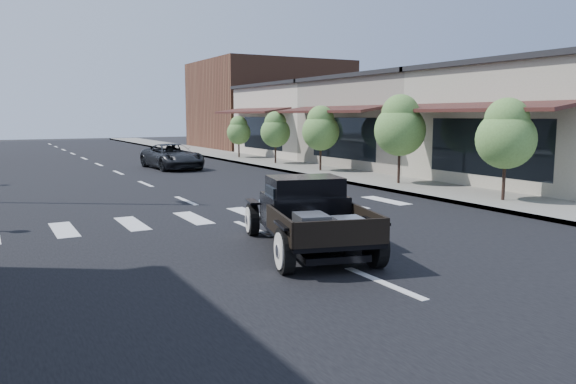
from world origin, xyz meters
TOP-DOWN VIEW (x-y plane):
  - ground at (0.00, 0.00)m, footprint 120.00×120.00m
  - road at (0.00, 15.00)m, footprint 14.00×80.00m
  - road_markings at (0.00, 10.00)m, footprint 12.00×60.00m
  - sidewalk_right at (8.50, 15.00)m, footprint 3.00×80.00m
  - storefront_mid at (15.00, 13.00)m, footprint 10.00×9.00m
  - storefront_far at (15.00, 22.00)m, footprint 10.00×9.00m
  - far_building_right at (15.50, 32.00)m, footprint 11.00×10.00m
  - small_tree_a at (8.30, 1.75)m, footprint 1.78×1.78m
  - small_tree_b at (8.30, 6.66)m, footprint 1.93×1.93m
  - small_tree_c at (8.30, 12.30)m, footprint 1.74×1.74m
  - small_tree_d at (8.30, 16.89)m, footprint 1.60×1.60m
  - small_tree_e at (8.30, 21.80)m, footprint 1.46×1.46m
  - hotrod_pickup at (0.06, -0.47)m, footprint 3.07×4.75m
  - second_car at (2.85, 17.77)m, footprint 2.36×4.65m

SIDE VIEW (x-z plane):
  - ground at x=0.00m, z-range 0.00..0.00m
  - road_markings at x=0.00m, z-range -0.03..0.03m
  - road at x=0.00m, z-range 0.00..0.02m
  - sidewalk_right at x=8.50m, z-range 0.00..0.15m
  - second_car at x=2.85m, z-range 0.00..1.26m
  - hotrod_pickup at x=0.06m, z-range 0.00..1.52m
  - small_tree_e at x=8.30m, z-range 0.15..2.58m
  - small_tree_d at x=8.30m, z-range 0.15..2.82m
  - small_tree_c at x=8.30m, z-range 0.15..3.05m
  - small_tree_a at x=8.30m, z-range 0.15..3.12m
  - small_tree_b at x=8.30m, z-range 0.15..3.37m
  - storefront_mid at x=15.00m, z-range 0.00..4.50m
  - storefront_far at x=15.00m, z-range 0.00..4.50m
  - far_building_right at x=15.50m, z-range 0.00..7.00m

